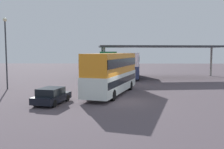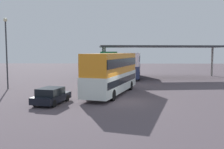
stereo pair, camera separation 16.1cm
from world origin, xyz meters
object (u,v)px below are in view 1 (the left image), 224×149
object	(u,v)px
parked_hatchback	(52,96)
double_decker_main	(112,72)
double_decker_near_canopy	(107,64)
double_decker_mid_row	(131,64)
lamppost_tall	(6,45)

from	to	relation	value
parked_hatchback	double_decker_main	bearing A→B (deg)	-31.94
parked_hatchback	double_decker_near_canopy	world-z (taller)	double_decker_near_canopy
double_decker_main	parked_hatchback	world-z (taller)	double_decker_main
double_decker_main	parked_hatchback	size ratio (longest dim) A/B	2.61
double_decker_mid_row	double_decker_main	bearing A→B (deg)	175.02
double_decker_main	double_decker_mid_row	xyz separation A→B (m)	(2.91, 15.58, -0.01)
double_decker_mid_row	double_decker_near_canopy	bearing A→B (deg)	91.86
double_decker_near_canopy	lamppost_tall	size ratio (longest dim) A/B	1.30
double_decker_near_canopy	double_decker_mid_row	world-z (taller)	double_decker_near_canopy
lamppost_tall	double_decker_main	bearing A→B (deg)	-14.98
parked_hatchback	lamppost_tall	xyz separation A→B (m)	(-7.23, 8.05, 4.40)
double_decker_mid_row	lamppost_tall	bearing A→B (deg)	134.97
parked_hatchback	lamppost_tall	size ratio (longest dim) A/B	0.52
parked_hatchback	lamppost_tall	distance (m)	11.68
double_decker_main	parked_hatchback	bearing A→B (deg)	151.00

